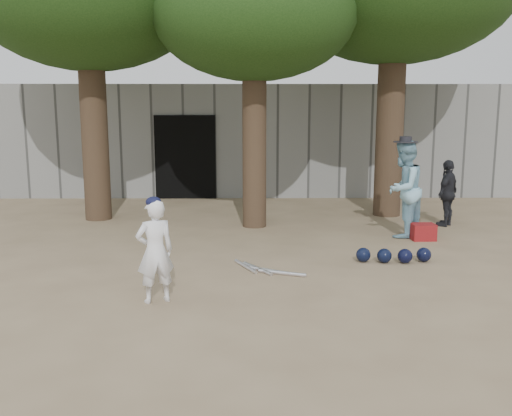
{
  "coord_description": "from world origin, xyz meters",
  "views": [
    {
      "loc": [
        0.52,
        -7.26,
        2.43
      ],
      "look_at": [
        0.6,
        1.0,
        0.95
      ],
      "focal_mm": 40.0,
      "sensor_mm": 36.0,
      "label": 1
    }
  ],
  "objects_px": {
    "red_bag": "(423,232)",
    "boy_player": "(155,251)",
    "spectator_blue": "(403,189)",
    "spectator_dark": "(448,193)"
  },
  "relations": [
    {
      "from": "red_bag",
      "to": "boy_player",
      "type": "bearing_deg",
      "value": -142.67
    },
    {
      "from": "spectator_blue",
      "to": "boy_player",
      "type": "bearing_deg",
      "value": -8.39
    },
    {
      "from": "boy_player",
      "to": "spectator_blue",
      "type": "relative_size",
      "value": 0.72
    },
    {
      "from": "spectator_dark",
      "to": "red_bag",
      "type": "height_order",
      "value": "spectator_dark"
    },
    {
      "from": "red_bag",
      "to": "spectator_dark",
      "type": "bearing_deg",
      "value": 55.91
    },
    {
      "from": "boy_player",
      "to": "red_bag",
      "type": "distance_m",
      "value": 5.51
    },
    {
      "from": "boy_player",
      "to": "spectator_blue",
      "type": "height_order",
      "value": "spectator_blue"
    },
    {
      "from": "spectator_dark",
      "to": "red_bag",
      "type": "xyz_separation_m",
      "value": [
        -0.85,
        -1.26,
        -0.53
      ]
    },
    {
      "from": "spectator_dark",
      "to": "spectator_blue",
      "type": "bearing_deg",
      "value": -9.86
    },
    {
      "from": "boy_player",
      "to": "red_bag",
      "type": "xyz_separation_m",
      "value": [
        4.36,
        3.33,
        -0.5
      ]
    }
  ]
}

